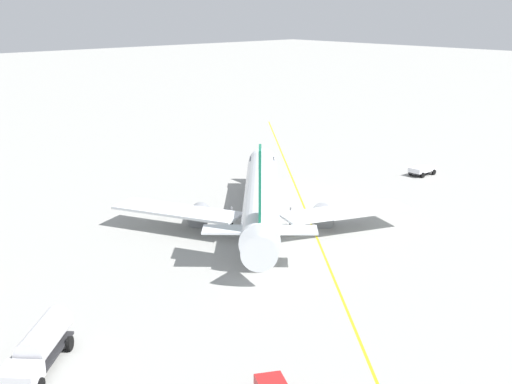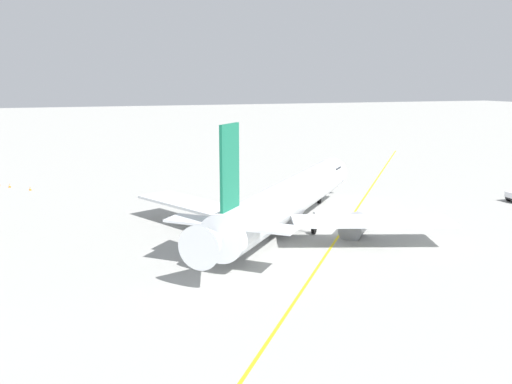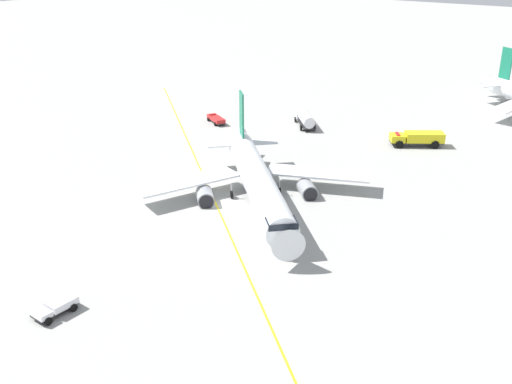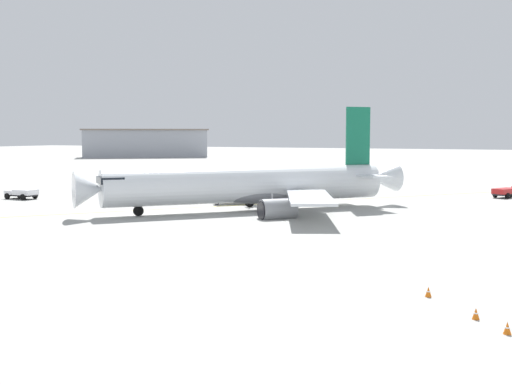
# 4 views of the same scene
# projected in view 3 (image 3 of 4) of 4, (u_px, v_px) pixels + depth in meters

# --- Properties ---
(ground_plane) EXTENTS (600.00, 600.00, 0.00)m
(ground_plane) POSITION_uv_depth(u_px,v_px,m) (222.00, 205.00, 80.32)
(ground_plane) COLOR #9E9E99
(airliner_main) EXTENTS (29.06, 30.68, 12.16)m
(airliner_main) POSITION_uv_depth(u_px,v_px,m) (257.00, 181.00, 81.03)
(airliner_main) COLOR silver
(airliner_main) RESTS_ON ground_plane
(fire_tender_truck) EXTENTS (7.61, 9.07, 2.50)m
(fire_tender_truck) POSITION_uv_depth(u_px,v_px,m) (418.00, 138.00, 103.02)
(fire_tender_truck) COLOR #232326
(fire_tender_truck) RESTS_ON ground_plane
(fuel_tanker_truck) EXTENTS (7.95, 7.75, 2.87)m
(fuel_tanker_truck) POSITION_uv_depth(u_px,v_px,m) (305.00, 119.00, 113.93)
(fuel_tanker_truck) COLOR #232326
(fuel_tanker_truck) RESTS_ON ground_plane
(pushback_tug_truck) EXTENTS (4.25, 2.47, 1.30)m
(pushback_tug_truck) POSITION_uv_depth(u_px,v_px,m) (55.00, 306.00, 56.65)
(pushback_tug_truck) COLOR #232326
(pushback_tug_truck) RESTS_ON ground_plane
(ops_pickup_truck) EXTENTS (4.22, 5.75, 1.41)m
(ops_pickup_truck) POSITION_uv_depth(u_px,v_px,m) (216.00, 119.00, 116.46)
(ops_pickup_truck) COLOR #232326
(ops_pickup_truck) RESTS_ON ground_plane
(taxiway_centreline) EXTENTS (90.46, 110.42, 0.01)m
(taxiway_centreline) POSITION_uv_depth(u_px,v_px,m) (215.00, 203.00, 81.13)
(taxiway_centreline) COLOR yellow
(taxiway_centreline) RESTS_ON ground_plane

